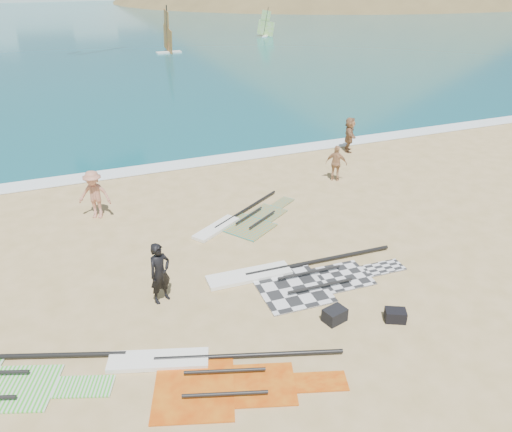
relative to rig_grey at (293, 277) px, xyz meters
name	(u,v)px	position (x,y,z in m)	size (l,w,h in m)	color
ground	(264,318)	(-1.59, -1.44, -0.05)	(300.00, 300.00, 0.00)	tan
sea	(56,5)	(-1.59, 130.56, -0.05)	(300.00, 240.00, 0.06)	#0D575F
surf_line	(164,168)	(-1.59, 10.86, -0.05)	(300.00, 1.20, 0.04)	white
rig_grey	(293,277)	(0.00, 0.00, 0.00)	(6.28, 2.57, 0.20)	#28282A
rig_orange	(241,222)	(-0.18, 4.09, 0.00)	(4.80, 3.58, 0.19)	orange
rig_red	(205,373)	(-3.70, -2.88, 0.00)	(5.55, 3.23, 0.20)	#C23006
gear_bag_near	(335,315)	(0.13, -2.27, 0.14)	(0.59, 0.43, 0.38)	black
gear_bag_far	(395,315)	(1.66, -2.88, 0.11)	(0.55, 0.39, 0.33)	black
person_wetsuit	(160,273)	(-3.98, 0.41, 0.87)	(0.67, 0.44, 1.84)	black
beachgoer_mid	(94,195)	(-5.12, 6.60, 0.89)	(1.22, 0.70, 1.89)	#B7765F
beachgoer_back	(336,163)	(5.19, 6.40, 0.76)	(0.95, 0.40, 1.62)	tan
beachgoer_right	(349,134)	(7.83, 9.61, 0.84)	(1.66, 0.53, 1.79)	#996B49
windsurfer_centre	(168,40)	(6.71, 45.37, 1.36)	(2.79, 3.37, 5.02)	white
windsurfer_right	(266,28)	(22.39, 54.75, 1.10)	(2.11, 2.04, 3.78)	white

